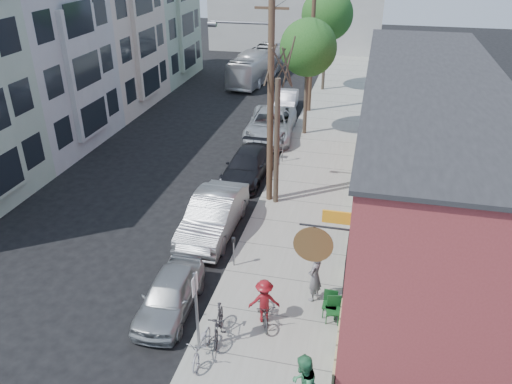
% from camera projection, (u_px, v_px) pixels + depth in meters
% --- Properties ---
extents(ground, '(120.00, 120.00, 0.00)m').
position_uv_depth(ground, '(175.00, 266.00, 19.21)').
color(ground, black).
extents(sidewalk, '(4.50, 58.00, 0.15)m').
position_uv_depth(sidewalk, '(319.00, 161.00, 27.81)').
color(sidewalk, gray).
rests_on(sidewalk, ground).
extents(cafe_building, '(6.60, 20.20, 6.61)m').
position_uv_depth(cafe_building, '(423.00, 158.00, 20.17)').
color(cafe_building, '#99393B').
rests_on(cafe_building, ground).
extents(apartment_row, '(6.30, 32.00, 9.00)m').
position_uv_depth(apartment_row, '(76.00, 55.00, 31.62)').
color(apartment_row, '#A1B599').
rests_on(apartment_row, ground).
extents(sign_post, '(0.07, 0.45, 2.80)m').
position_uv_depth(sign_post, '(196.00, 304.00, 14.47)').
color(sign_post, slate).
rests_on(sign_post, sidewalk).
extents(parking_meter_near, '(0.14, 0.14, 1.24)m').
position_uv_depth(parking_meter_near, '(234.00, 247.00, 18.62)').
color(parking_meter_near, slate).
rests_on(parking_meter_near, sidewalk).
extents(parking_meter_far, '(0.14, 0.14, 1.24)m').
position_uv_depth(parking_meter_far, '(282.00, 147.00, 27.24)').
color(parking_meter_far, slate).
rests_on(parking_meter_far, sidewalk).
extents(utility_pole_near, '(3.57, 0.28, 10.00)m').
position_uv_depth(utility_pole_near, '(269.00, 90.00, 21.34)').
color(utility_pole_near, '#503A28').
rests_on(utility_pole_near, sidewalk).
extents(utility_pole_far, '(1.80, 0.28, 10.00)m').
position_uv_depth(utility_pole_far, '(312.00, 35.00, 33.12)').
color(utility_pole_far, '#503A28').
rests_on(utility_pole_far, sidewalk).
extents(tree_bare, '(0.24, 0.24, 5.86)m').
position_uv_depth(tree_bare, '(277.00, 144.00, 22.16)').
color(tree_bare, '#44392C').
rests_on(tree_bare, sidewalk).
extents(tree_leafy_mid, '(3.35, 3.35, 6.97)m').
position_uv_depth(tree_leafy_mid, '(308.00, 48.00, 29.10)').
color(tree_leafy_mid, '#44392C').
rests_on(tree_leafy_mid, sidewalk).
extents(tree_leafy_far, '(3.91, 3.91, 7.69)m').
position_uv_depth(tree_leafy_far, '(327.00, 15.00, 37.67)').
color(tree_leafy_far, '#44392C').
rests_on(tree_leafy_far, sidewalk).
extents(patio_chair_a, '(0.59, 0.59, 0.88)m').
position_uv_depth(patio_chair_a, '(333.00, 310.00, 16.08)').
color(patio_chair_a, '#13461C').
rests_on(patio_chair_a, sidewalk).
extents(patio_chair_b, '(0.52, 0.52, 0.88)m').
position_uv_depth(patio_chair_b, '(330.00, 305.00, 16.33)').
color(patio_chair_b, '#13461C').
rests_on(patio_chair_b, sidewalk).
extents(patron_grey, '(0.64, 0.79, 1.86)m').
position_uv_depth(patron_grey, '(315.00, 277.00, 16.86)').
color(patron_grey, slate).
rests_on(patron_grey, sidewalk).
extents(cyclist, '(1.13, 0.83, 1.57)m').
position_uv_depth(cyclist, '(264.00, 301.00, 15.97)').
color(cyclist, maroon).
rests_on(cyclist, sidewalk).
extents(cyclist_bike, '(1.14, 1.82, 0.90)m').
position_uv_depth(cyclist_bike, '(264.00, 309.00, 16.12)').
color(cyclist_bike, black).
rests_on(cyclist_bike, sidewalk).
extents(parked_bike_a, '(0.75, 1.79, 1.04)m').
position_uv_depth(parked_bike_a, '(218.00, 323.00, 15.44)').
color(parked_bike_a, black).
rests_on(parked_bike_a, sidewalk).
extents(parked_bike_b, '(0.63, 1.70, 0.89)m').
position_uv_depth(parked_bike_b, '(202.00, 345.00, 14.72)').
color(parked_bike_b, gray).
rests_on(parked_bike_b, sidewalk).
extents(car_0, '(1.73, 3.98, 1.34)m').
position_uv_depth(car_0, '(170.00, 294.00, 16.67)').
color(car_0, '#979C9E').
rests_on(car_0, ground).
extents(car_1, '(1.84, 5.20, 1.71)m').
position_uv_depth(car_1, '(213.00, 215.00, 20.96)').
color(car_1, '#929698').
rests_on(car_1, ground).
extents(car_2, '(2.05, 4.90, 1.41)m').
position_uv_depth(car_2, '(247.00, 165.00, 25.79)').
color(car_2, black).
rests_on(car_2, ground).
extents(car_3, '(3.23, 6.27, 1.69)m').
position_uv_depth(car_3, '(271.00, 124.00, 30.88)').
color(car_3, '#B6BABE').
rests_on(car_3, ground).
extents(car_4, '(1.71, 4.20, 1.35)m').
position_uv_depth(car_4, '(286.00, 101.00, 35.79)').
color(car_4, '#B0B0B8').
rests_on(car_4, ground).
extents(bus, '(3.09, 9.49, 2.59)m').
position_uv_depth(bus, '(257.00, 65.00, 42.66)').
color(bus, silver).
rests_on(bus, ground).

